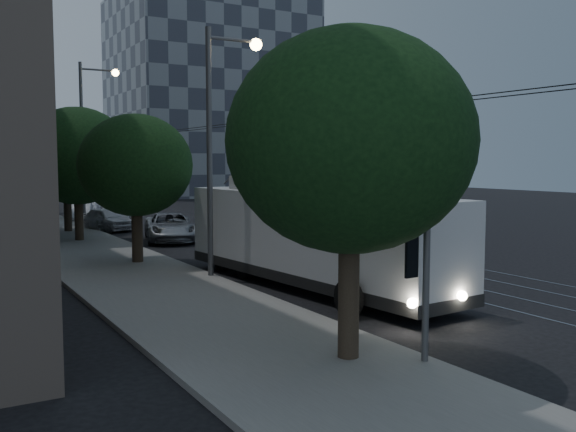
{
  "coord_description": "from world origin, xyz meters",
  "views": [
    {
      "loc": [
        -14.14,
        -19.66,
        4.24
      ],
      "look_at": [
        -1.59,
        1.96,
        2.05
      ],
      "focal_mm": 40.0,
      "sensor_mm": 36.0,
      "label": 1
    }
  ],
  "objects_px": {
    "streetlamp_near": "(220,128)",
    "streetlamp_far": "(89,129)",
    "car_white_c": "(81,212)",
    "pickup_silver": "(170,227)",
    "car_white_d": "(89,207)",
    "car_white_b": "(113,217)",
    "car_white_a": "(107,219)",
    "trolleybus": "(309,237)"
  },
  "relations": [
    {
      "from": "streetlamp_near",
      "to": "streetlamp_far",
      "type": "height_order",
      "value": "streetlamp_far"
    },
    {
      "from": "car_white_c",
      "to": "streetlamp_far",
      "type": "relative_size",
      "value": 0.39
    },
    {
      "from": "car_white_c",
      "to": "streetlamp_far",
      "type": "height_order",
      "value": "streetlamp_far"
    },
    {
      "from": "pickup_silver",
      "to": "car_white_d",
      "type": "xyz_separation_m",
      "value": [
        0.0,
        18.15,
        -0.1
      ]
    },
    {
      "from": "car_white_b",
      "to": "streetlamp_far",
      "type": "relative_size",
      "value": 0.47
    },
    {
      "from": "pickup_silver",
      "to": "car_white_a",
      "type": "distance_m",
      "value": 6.82
    },
    {
      "from": "trolleybus",
      "to": "streetlamp_far",
      "type": "relative_size",
      "value": 1.21
    },
    {
      "from": "car_white_c",
      "to": "streetlamp_far",
      "type": "bearing_deg",
      "value": -78.81
    },
    {
      "from": "car_white_a",
      "to": "car_white_d",
      "type": "xyz_separation_m",
      "value": [
        1.6,
        11.52,
        -0.05
      ]
    },
    {
      "from": "car_white_b",
      "to": "car_white_d",
      "type": "bearing_deg",
      "value": 100.88
    },
    {
      "from": "car_white_b",
      "to": "streetlamp_near",
      "type": "bearing_deg",
      "value": -77.66
    },
    {
      "from": "car_white_a",
      "to": "car_white_c",
      "type": "xyz_separation_m",
      "value": [
        0.03,
        7.07,
        -0.05
      ]
    },
    {
      "from": "car_white_d",
      "to": "streetlamp_far",
      "type": "relative_size",
      "value": 0.37
    },
    {
      "from": "car_white_a",
      "to": "streetlamp_far",
      "type": "bearing_deg",
      "value": 87.98
    },
    {
      "from": "pickup_silver",
      "to": "streetlamp_near",
      "type": "distance_m",
      "value": 12.25
    },
    {
      "from": "car_white_d",
      "to": "car_white_c",
      "type": "bearing_deg",
      "value": -90.46
    },
    {
      "from": "car_white_a",
      "to": "pickup_silver",
      "type": "bearing_deg",
      "value": -92.47
    },
    {
      "from": "car_white_b",
      "to": "car_white_d",
      "type": "xyz_separation_m",
      "value": [
        0.92,
        10.43,
        -0.06
      ]
    },
    {
      "from": "streetlamp_near",
      "to": "streetlamp_far",
      "type": "distance_m",
      "value": 19.73
    },
    {
      "from": "car_white_a",
      "to": "car_white_c",
      "type": "bearing_deg",
      "value": 73.74
    },
    {
      "from": "streetlamp_far",
      "to": "car_white_b",
      "type": "bearing_deg",
      "value": -36.14
    },
    {
      "from": "pickup_silver",
      "to": "streetlamp_far",
      "type": "xyz_separation_m",
      "value": [
        -2.08,
        8.57,
        5.39
      ]
    },
    {
      "from": "pickup_silver",
      "to": "car_white_a",
      "type": "height_order",
      "value": "pickup_silver"
    },
    {
      "from": "car_white_d",
      "to": "streetlamp_far",
      "type": "bearing_deg",
      "value": -83.25
    },
    {
      "from": "streetlamp_far",
      "to": "car_white_c",
      "type": "bearing_deg",
      "value": 84.3
    },
    {
      "from": "car_white_a",
      "to": "car_white_b",
      "type": "relative_size",
      "value": 0.85
    },
    {
      "from": "car_white_a",
      "to": "car_white_b",
      "type": "height_order",
      "value": "car_white_b"
    },
    {
      "from": "car_white_a",
      "to": "car_white_c",
      "type": "height_order",
      "value": "car_white_a"
    },
    {
      "from": "streetlamp_far",
      "to": "car_white_d",
      "type": "bearing_deg",
      "value": 77.72
    },
    {
      "from": "trolleybus",
      "to": "pickup_silver",
      "type": "relative_size",
      "value": 2.31
    },
    {
      "from": "trolleybus",
      "to": "car_white_d",
      "type": "bearing_deg",
      "value": 84.43
    },
    {
      "from": "trolleybus",
      "to": "car_white_b",
      "type": "relative_size",
      "value": 2.56
    },
    {
      "from": "trolleybus",
      "to": "pickup_silver",
      "type": "bearing_deg",
      "value": 83.98
    },
    {
      "from": "trolleybus",
      "to": "car_white_c",
      "type": "relative_size",
      "value": 3.13
    },
    {
      "from": "car_white_a",
      "to": "trolleybus",
      "type": "bearing_deg",
      "value": -102.16
    },
    {
      "from": "streetlamp_near",
      "to": "car_white_c",
      "type": "bearing_deg",
      "value": 88.77
    },
    {
      "from": "pickup_silver",
      "to": "car_white_a",
      "type": "relative_size",
      "value": 1.3
    },
    {
      "from": "car_white_c",
      "to": "car_white_b",
      "type": "bearing_deg",
      "value": -66.9
    },
    {
      "from": "pickup_silver",
      "to": "car_white_c",
      "type": "bearing_deg",
      "value": 111.61
    },
    {
      "from": "car_white_a",
      "to": "car_white_c",
      "type": "distance_m",
      "value": 7.07
    },
    {
      "from": "trolleybus",
      "to": "car_white_b",
      "type": "bearing_deg",
      "value": 86.69
    },
    {
      "from": "car_white_c",
      "to": "pickup_silver",
      "type": "bearing_deg",
      "value": -66.57
    }
  ]
}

